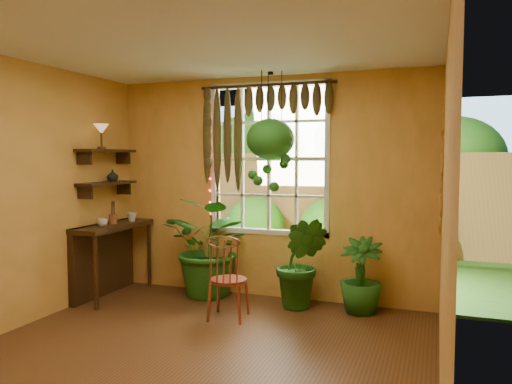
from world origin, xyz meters
TOP-DOWN VIEW (x-y plane):
  - floor at (0.00, 0.00)m, footprint 4.50×4.50m
  - ceiling at (0.00, 0.00)m, footprint 4.50×4.50m
  - wall_back at (0.00, 2.25)m, footprint 4.00×0.00m
  - wall_right at (2.00, 0.00)m, footprint 0.00×4.50m
  - window at (0.00, 2.28)m, footprint 1.52×0.10m
  - valance_vine at (-0.08, 2.16)m, footprint 1.70×0.12m
  - string_lights at (-0.76, 2.19)m, footprint 0.03×0.03m
  - wall_plates at (1.98, 1.79)m, footprint 0.04×0.32m
  - counter_ledge at (-1.91, 1.60)m, footprint 0.40×1.20m
  - shelf_lower at (-1.88, 1.60)m, footprint 0.25×0.90m
  - shelf_upper at (-1.88, 1.60)m, footprint 0.25×0.90m
  - backyard at (0.24, 6.87)m, footprint 14.00×10.00m
  - windsor_chair at (-0.12, 1.26)m, footprint 0.44×0.46m
  - potted_plant_left at (-0.64, 2.00)m, footprint 1.31×1.20m
  - potted_plant_mid at (0.52, 1.89)m, footprint 0.58×0.47m
  - potted_plant_right at (1.18, 1.96)m, footprint 0.48×0.48m
  - hanging_basket at (0.12, 1.96)m, footprint 0.56×0.56m
  - cup_a at (-1.78, 1.37)m, footprint 0.13×0.13m
  - cup_b at (-1.72, 1.89)m, footprint 0.12×0.12m
  - brush_jar at (-1.80, 1.60)m, footprint 0.10×0.10m
  - shelf_vase at (-1.87, 1.71)m, footprint 0.16×0.16m
  - tiffany_lamp at (-1.86, 1.49)m, footprint 0.18×0.18m

SIDE VIEW (x-z plane):
  - floor at x=0.00m, z-range 0.00..0.00m
  - windsor_chair at x=-0.12m, z-range -0.22..0.83m
  - potted_plant_right at x=1.18m, z-range 0.00..0.83m
  - potted_plant_mid at x=0.52m, z-range 0.00..1.05m
  - counter_ledge at x=-1.91m, z-range 0.10..1.00m
  - potted_plant_left at x=-0.64m, z-range 0.00..1.24m
  - cup_a at x=-1.78m, z-range 0.90..0.99m
  - cup_b at x=-1.72m, z-range 0.90..1.01m
  - brush_jar at x=-1.80m, z-range 0.86..1.22m
  - backyard at x=0.24m, z-range -4.72..7.28m
  - wall_back at x=0.00m, z-range -0.65..3.35m
  - wall_right at x=2.00m, z-range -0.90..3.60m
  - shelf_lower at x=-1.88m, z-range 1.38..1.42m
  - shelf_vase at x=-1.87m, z-range 1.42..1.57m
  - wall_plates at x=1.98m, z-range 1.00..2.10m
  - window at x=0.00m, z-range 0.77..2.63m
  - string_lights at x=-0.76m, z-range 0.98..2.52m
  - shelf_upper at x=-1.88m, z-range 1.78..1.82m
  - hanging_basket at x=0.12m, z-range 1.18..2.57m
  - tiffany_lamp at x=-1.86m, z-range 1.89..2.19m
  - valance_vine at x=-0.08m, z-range 1.73..2.83m
  - ceiling at x=0.00m, z-range 2.70..2.70m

